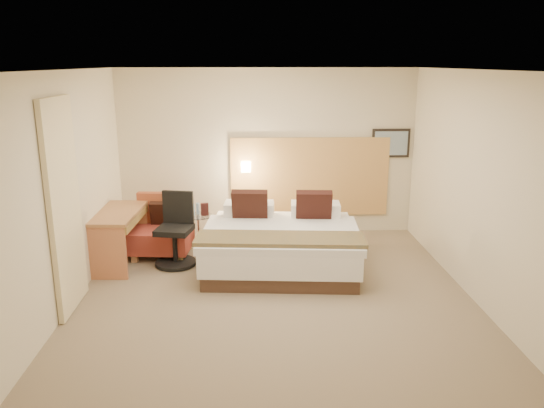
{
  "coord_description": "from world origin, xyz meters",
  "views": [
    {
      "loc": [
        -0.28,
        -6.04,
        2.78
      ],
      "look_at": [
        -0.0,
        0.61,
        0.99
      ],
      "focal_mm": 35.0,
      "sensor_mm": 36.0,
      "label": 1
    }
  ],
  "objects_px": {
    "side_table": "(199,229)",
    "desk_chair": "(176,236)",
    "desk": "(120,223)",
    "lounge_chair": "(163,231)",
    "bed": "(281,242)"
  },
  "relations": [
    {
      "from": "side_table",
      "to": "desk",
      "type": "relative_size",
      "value": 0.4
    },
    {
      "from": "desk_chair",
      "to": "side_table",
      "type": "bearing_deg",
      "value": 71.4
    },
    {
      "from": "side_table",
      "to": "desk_chair",
      "type": "distance_m",
      "value": 0.79
    },
    {
      "from": "bed",
      "to": "desk",
      "type": "height_order",
      "value": "bed"
    },
    {
      "from": "desk",
      "to": "bed",
      "type": "bearing_deg",
      "value": -3.24
    },
    {
      "from": "side_table",
      "to": "bed",
      "type": "bearing_deg",
      "value": -33.64
    },
    {
      "from": "bed",
      "to": "desk_chair",
      "type": "relative_size",
      "value": 2.21
    },
    {
      "from": "desk",
      "to": "desk_chair",
      "type": "xyz_separation_m",
      "value": [
        0.77,
        -0.04,
        -0.19
      ]
    },
    {
      "from": "desk",
      "to": "lounge_chair",
      "type": "bearing_deg",
      "value": 36.27
    },
    {
      "from": "side_table",
      "to": "desk_chair",
      "type": "relative_size",
      "value": 0.5
    },
    {
      "from": "side_table",
      "to": "desk_chair",
      "type": "height_order",
      "value": "desk_chair"
    },
    {
      "from": "desk_chair",
      "to": "lounge_chair",
      "type": "bearing_deg",
      "value": 120.63
    },
    {
      "from": "bed",
      "to": "desk_chair",
      "type": "distance_m",
      "value": 1.49
    },
    {
      "from": "side_table",
      "to": "desk",
      "type": "height_order",
      "value": "desk"
    },
    {
      "from": "bed",
      "to": "side_table",
      "type": "distance_m",
      "value": 1.49
    }
  ]
}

